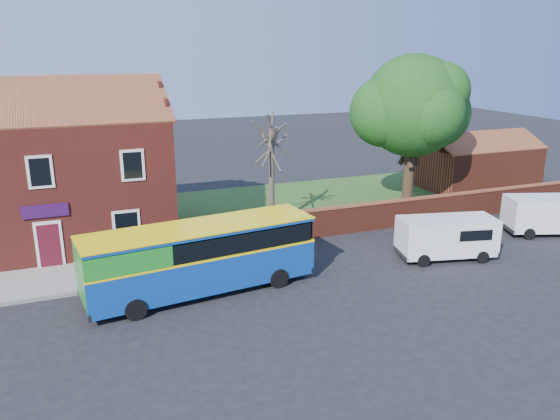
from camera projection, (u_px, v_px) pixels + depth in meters
name	position (u px, v px, depth m)	size (l,w,h in m)	color
ground	(244.00, 312.00, 21.22)	(120.00, 120.00, 0.00)	black
pavement	(52.00, 281.00, 23.92)	(18.00, 3.50, 0.12)	gray
kerb	(51.00, 297.00, 22.35)	(18.00, 0.15, 0.14)	slate
grass_strip	(368.00, 198.00, 37.33)	(26.00, 12.00, 0.04)	#426B28
shop_building	(45.00, 179.00, 28.09)	(12.30, 8.13, 10.50)	maroon
boundary_wall	(420.00, 210.00, 31.75)	(22.00, 0.38, 1.60)	maroon
outbuilding	(476.00, 165.00, 40.00)	(8.20, 5.06, 4.17)	maroon
bus	(193.00, 256.00, 22.38)	(9.83, 3.62, 2.93)	#0D3F98
van_near	(447.00, 236.00, 26.39)	(4.92, 2.81, 2.03)	white
van_far	(551.00, 213.00, 29.90)	(5.10, 3.33, 2.08)	white
large_tree	(412.00, 109.00, 33.41)	(7.88, 6.23, 9.61)	black
bare_tree	(272.00, 173.00, 30.59)	(2.31, 2.75, 6.15)	#4C4238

